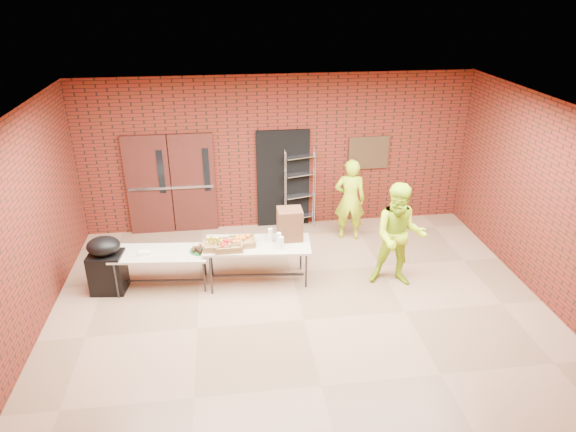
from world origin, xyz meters
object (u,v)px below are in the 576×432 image
at_px(table_left, 160,255).
at_px(volunteer_woman, 350,200).
at_px(table_right, 257,247).
at_px(coffee_dispenser, 290,224).
at_px(volunteer_man, 399,236).
at_px(wire_rack, 300,189).
at_px(covered_grill, 107,264).

xyz_separation_m(table_left, volunteer_woman, (3.61, 1.38, 0.24)).
bearing_deg(table_right, table_left, -176.52).
distance_m(coffee_dispenser, volunteer_woman, 1.91).
xyz_separation_m(table_left, table_right, (1.64, -0.06, 0.07)).
bearing_deg(coffee_dispenser, volunteer_man, -15.28).
height_order(wire_rack, table_right, wire_rack).
xyz_separation_m(covered_grill, volunteer_man, (4.91, -0.40, 0.42)).
bearing_deg(wire_rack, covered_grill, -164.81).
height_order(covered_grill, volunteer_woman, volunteer_woman).
distance_m(table_right, coffee_dispenser, 0.68).
relative_size(coffee_dispenser, covered_grill, 0.54).
bearing_deg(volunteer_woman, coffee_dispenser, 54.37).
bearing_deg(volunteer_man, volunteer_woman, 118.13).
distance_m(wire_rack, table_left, 3.39).
xyz_separation_m(table_right, coffee_dispenser, (0.58, 0.13, 0.34)).
distance_m(table_right, covered_grill, 2.54).
bearing_deg(table_left, volunteer_man, -0.14).
xyz_separation_m(wire_rack, volunteer_woman, (0.91, -0.66, -0.01)).
xyz_separation_m(table_left, volunteer_man, (4.02, -0.41, 0.32)).
bearing_deg(table_left, table_right, 3.81).
bearing_deg(volunteer_man, wire_rack, 133.59).
relative_size(wire_rack, volunteer_man, 0.92).
relative_size(table_left, covered_grill, 1.66).
bearing_deg(volunteer_man, coffee_dispenser, -179.99).
height_order(wire_rack, table_left, wire_rack).
height_order(table_right, covered_grill, covered_grill).
relative_size(table_left, table_right, 0.90).
distance_m(table_right, volunteer_man, 2.41).
distance_m(coffee_dispenser, covered_grill, 3.16).
relative_size(table_right, volunteer_man, 1.01).
height_order(table_left, table_right, table_right).
bearing_deg(volunteer_woman, wire_rack, -24.65).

